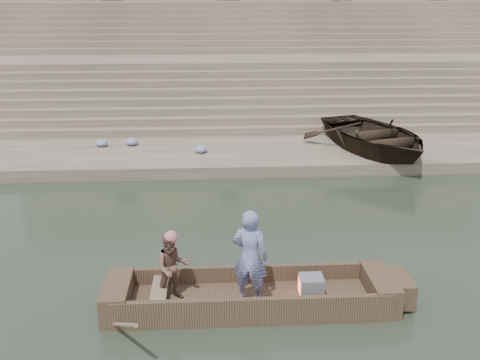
{
  "coord_description": "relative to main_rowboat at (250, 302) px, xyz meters",
  "views": [
    {
      "loc": [
        -3.27,
        -10.76,
        5.85
      ],
      "look_at": [
        -2.54,
        1.9,
        1.4
      ],
      "focal_mm": 40.66,
      "sensor_mm": 36.0,
      "label": 1
    }
  ],
  "objects": [
    {
      "name": "cloth_bundles",
      "position": [
        0.55,
        10.07,
        0.42
      ],
      "size": [
        16.71,
        1.57,
        0.26
      ],
      "color": "#3F5999",
      "rests_on": "lower_landing"
    },
    {
      "name": "rowing_man",
      "position": [
        -1.48,
        0.02,
        0.79
      ],
      "size": [
        0.77,
        0.67,
        1.36
      ],
      "primitive_type": "imported",
      "rotation": [
        0.0,
        0.0,
        0.26
      ],
      "color": "#236953",
      "rests_on": "main_rowboat"
    },
    {
      "name": "standing_man",
      "position": [
        -0.02,
        -0.13,
        1.05
      ],
      "size": [
        0.79,
        0.65,
        1.88
      ],
      "primitive_type": "imported",
      "rotation": [
        0.0,
        0.0,
        2.81
      ],
      "color": "navy",
      "rests_on": "main_rowboat"
    },
    {
      "name": "beached_rowboat",
      "position": [
        5.12,
        9.29,
        0.85
      ],
      "size": [
        5.23,
        6.27,
        1.12
      ],
      "primitive_type": "imported",
      "rotation": [
        0.0,
        0.0,
        0.29
      ],
      "color": "#2D2116",
      "rests_on": "lower_landing"
    },
    {
      "name": "main_rowboat",
      "position": [
        0.0,
        0.0,
        0.0
      ],
      "size": [
        5.0,
        1.3,
        0.22
      ],
      "primitive_type": "cube",
      "color": "brown",
      "rests_on": "ground"
    },
    {
      "name": "rowboat_trim",
      "position": [
        0.21,
        -0.01,
        0.2
      ],
      "size": [
        6.04,
        2.63,
        2.03
      ],
      "color": "brown",
      "rests_on": "ground"
    },
    {
      "name": "ghat_steps",
      "position": [
        2.54,
        18.79,
        1.69
      ],
      "size": [
        32.0,
        11.0,
        5.2
      ],
      "color": "gray",
      "rests_on": "ground"
    },
    {
      "name": "ground",
      "position": [
        2.54,
        1.6,
        -0.11
      ],
      "size": [
        120.0,
        120.0,
        0.0
      ],
      "primitive_type": "plane",
      "color": "#252F23",
      "rests_on": "ground"
    },
    {
      "name": "television",
      "position": [
        1.17,
        0.0,
        0.31
      ],
      "size": [
        0.46,
        0.42,
        0.4
      ],
      "color": "slate",
      "rests_on": "main_rowboat"
    },
    {
      "name": "lower_landing",
      "position": [
        2.54,
        9.6,
        0.09
      ],
      "size": [
        32.0,
        4.0,
        0.4
      ],
      "primitive_type": "cube",
      "color": "gray",
      "rests_on": "ground"
    },
    {
      "name": "mid_landing",
      "position": [
        2.54,
        17.1,
        1.29
      ],
      "size": [
        32.0,
        3.0,
        2.8
      ],
      "primitive_type": "cube",
      "color": "gray",
      "rests_on": "ground"
    },
    {
      "name": "upper_landing",
      "position": [
        2.54,
        24.1,
        2.49
      ],
      "size": [
        32.0,
        3.0,
        5.2
      ],
      "primitive_type": "cube",
      "color": "gray",
      "rests_on": "ground"
    }
  ]
}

